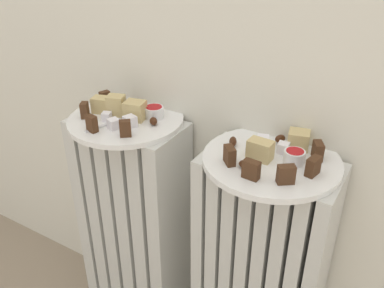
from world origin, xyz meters
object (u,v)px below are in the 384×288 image
object	(u,v)px
jam_bowl_right	(294,156)
fork	(109,124)
radiator_right	(258,284)
radiator_left	(136,232)
plate_left	(126,120)
jam_bowl_left	(154,111)
plate_right	(271,160)

from	to	relation	value
jam_bowl_right	fork	xyz separation A→B (m)	(-0.41, -0.05, -0.01)
radiator_right	jam_bowl_right	xyz separation A→B (m)	(0.04, 0.01, 0.36)
radiator_left	plate_left	size ratio (longest dim) A/B	2.43
radiator_left	plate_left	bearing A→B (deg)	-90.00
radiator_right	plate_left	world-z (taller)	plate_left
plate_left	fork	bearing A→B (deg)	-102.20
plate_left	fork	xyz separation A→B (m)	(-0.01, -0.05, 0.01)
plate_left	jam_bowl_left	size ratio (longest dim) A/B	5.94
radiator_right	fork	xyz separation A→B (m)	(-0.37, -0.05, 0.35)
fork	plate_right	bearing A→B (deg)	7.29
radiator_left	jam_bowl_left	distance (m)	0.37
radiator_left	fork	size ratio (longest dim) A/B	6.37
plate_left	jam_bowl_right	distance (m)	0.40
radiator_left	radiator_right	size ratio (longest dim) A/B	1.00
plate_right	jam_bowl_right	size ratio (longest dim) A/B	6.67
radiator_right	jam_bowl_right	distance (m)	0.36
fork	plate_left	bearing A→B (deg)	77.80
plate_right	radiator_right	bearing A→B (deg)	0.00
fork	radiator_left	bearing A→B (deg)	77.80
radiator_right	fork	bearing A→B (deg)	-172.71
plate_right	fork	xyz separation A→B (m)	(-0.37, -0.05, 0.01)
jam_bowl_left	jam_bowl_right	world-z (taller)	jam_bowl_left
jam_bowl_left	jam_bowl_right	distance (m)	0.35
radiator_left	plate_right	bearing A→B (deg)	-0.00
plate_right	jam_bowl_left	world-z (taller)	jam_bowl_left
radiator_right	jam_bowl_left	xyz separation A→B (m)	(-0.31, 0.04, 0.36)
radiator_left	radiator_right	distance (m)	0.36
jam_bowl_left	jam_bowl_right	size ratio (longest dim) A/B	1.12
radiator_right	jam_bowl_right	bearing A→B (deg)	7.43
plate_left	fork	size ratio (longest dim) A/B	2.62
radiator_right	jam_bowl_left	bearing A→B (deg)	173.24
plate_left	fork	world-z (taller)	fork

